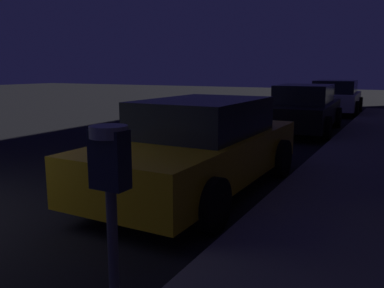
{
  "coord_description": "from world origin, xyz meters",
  "views": [
    {
      "loc": [
        5.61,
        -1.99,
        1.87
      ],
      "look_at": [
        4.03,
        0.96,
        1.25
      ],
      "focal_mm": 37.42,
      "sensor_mm": 36.0,
      "label": 1
    }
  ],
  "objects_px": {
    "parking_meter": "(111,195)",
    "car_black": "(304,109)",
    "car_yellow_cab": "(202,146)",
    "car_white": "(335,97)"
  },
  "relations": [
    {
      "from": "parking_meter",
      "to": "car_black",
      "type": "bearing_deg",
      "value": 97.75
    },
    {
      "from": "parking_meter",
      "to": "car_yellow_cab",
      "type": "distance_m",
      "value": 4.24
    },
    {
      "from": "car_black",
      "to": "car_white",
      "type": "bearing_deg",
      "value": 89.98
    },
    {
      "from": "car_yellow_cab",
      "to": "car_white",
      "type": "height_order",
      "value": "same"
    },
    {
      "from": "car_yellow_cab",
      "to": "car_white",
      "type": "relative_size",
      "value": 1.04
    },
    {
      "from": "car_black",
      "to": "car_white",
      "type": "height_order",
      "value": "same"
    },
    {
      "from": "car_yellow_cab",
      "to": "car_white",
      "type": "distance_m",
      "value": 12.83
    },
    {
      "from": "car_yellow_cab",
      "to": "car_black",
      "type": "bearing_deg",
      "value": 90.0
    },
    {
      "from": "car_yellow_cab",
      "to": "parking_meter",
      "type": "bearing_deg",
      "value": -69.45
    },
    {
      "from": "car_yellow_cab",
      "to": "car_black",
      "type": "distance_m",
      "value": 6.91
    }
  ]
}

